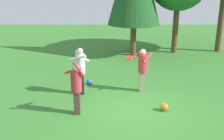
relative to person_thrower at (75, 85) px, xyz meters
name	(u,v)px	position (x,y,z in m)	size (l,w,h in m)	color
ground_plane	(131,111)	(1.74, 0.18, -0.97)	(40.00, 40.00, 0.00)	#387A2D
person_thrower	(75,85)	(0.00, 0.00, 0.00)	(0.66, 0.66, 1.80)	#4C382D
person_catcher	(142,67)	(2.25, 1.89, 0.02)	(0.72, 0.74, 1.66)	gray
person_bystander	(80,67)	(-0.05, 1.60, 0.08)	(0.68, 0.62, 1.77)	black
frisbee	(128,57)	(1.69, 1.13, 0.58)	(0.38, 0.38, 0.10)	red
ball_blue	(88,82)	(0.16, 2.61, -0.86)	(0.22, 0.22, 0.22)	blue
ball_orange	(163,107)	(2.81, 0.20, -0.84)	(0.26, 0.26, 0.26)	orange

